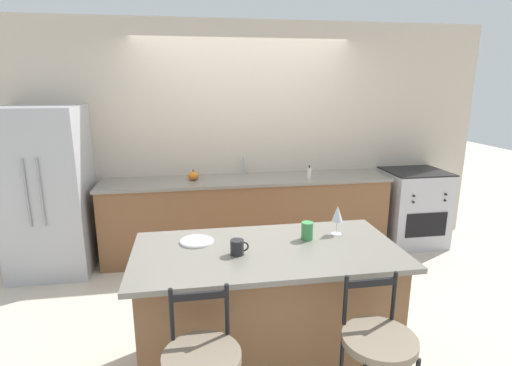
{
  "coord_description": "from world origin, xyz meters",
  "views": [
    {
      "loc": [
        -0.64,
        -4.1,
        2.0
      ],
      "look_at": [
        -0.06,
        -0.65,
        1.12
      ],
      "focal_mm": 28.0,
      "sensor_mm": 36.0,
      "label": 1
    }
  ],
  "objects_px": {
    "refrigerator": "(49,191)",
    "coffee_mug": "(237,247)",
    "dinner_plate": "(197,241)",
    "soap_bottle": "(309,173)",
    "tumbler_cup": "(307,231)",
    "oven_range": "(412,207)",
    "wine_glass": "(337,214)",
    "bar_stool_far": "(377,357)",
    "pumpkin_decoration": "(193,176)"
  },
  "relations": [
    {
      "from": "wine_glass",
      "to": "pumpkin_decoration",
      "type": "height_order",
      "value": "wine_glass"
    },
    {
      "from": "wine_glass",
      "to": "coffee_mug",
      "type": "xyz_separation_m",
      "value": [
        -0.76,
        -0.24,
        -0.1
      ]
    },
    {
      "from": "coffee_mug",
      "to": "dinner_plate",
      "type": "bearing_deg",
      "value": 135.8
    },
    {
      "from": "oven_range",
      "to": "dinner_plate",
      "type": "bearing_deg",
      "value": -146.74
    },
    {
      "from": "tumbler_cup",
      "to": "bar_stool_far",
      "type": "bearing_deg",
      "value": -79.21
    },
    {
      "from": "wine_glass",
      "to": "coffee_mug",
      "type": "height_order",
      "value": "wine_glass"
    },
    {
      "from": "oven_range",
      "to": "pumpkin_decoration",
      "type": "height_order",
      "value": "pumpkin_decoration"
    },
    {
      "from": "refrigerator",
      "to": "coffee_mug",
      "type": "height_order",
      "value": "refrigerator"
    },
    {
      "from": "dinner_plate",
      "to": "wine_glass",
      "type": "bearing_deg",
      "value": -0.79
    },
    {
      "from": "oven_range",
      "to": "soap_bottle",
      "type": "xyz_separation_m",
      "value": [
        -1.41,
        -0.12,
        0.52
      ]
    },
    {
      "from": "oven_range",
      "to": "bar_stool_far",
      "type": "distance_m",
      "value": 3.24
    },
    {
      "from": "oven_range",
      "to": "tumbler_cup",
      "type": "height_order",
      "value": "tumbler_cup"
    },
    {
      "from": "pumpkin_decoration",
      "to": "bar_stool_far",
      "type": "bearing_deg",
      "value": -71.32
    },
    {
      "from": "refrigerator",
      "to": "bar_stool_far",
      "type": "relative_size",
      "value": 1.8
    },
    {
      "from": "wine_glass",
      "to": "pumpkin_decoration",
      "type": "relative_size",
      "value": 1.74
    },
    {
      "from": "wine_glass",
      "to": "dinner_plate",
      "type": "bearing_deg",
      "value": 179.21
    },
    {
      "from": "dinner_plate",
      "to": "tumbler_cup",
      "type": "relative_size",
      "value": 1.84
    },
    {
      "from": "refrigerator",
      "to": "coffee_mug",
      "type": "xyz_separation_m",
      "value": [
        1.77,
        -1.99,
        0.08
      ]
    },
    {
      "from": "oven_range",
      "to": "coffee_mug",
      "type": "height_order",
      "value": "coffee_mug"
    },
    {
      "from": "bar_stool_far",
      "to": "oven_range",
      "type": "bearing_deg",
      "value": 56.37
    },
    {
      "from": "tumbler_cup",
      "to": "soap_bottle",
      "type": "xyz_separation_m",
      "value": [
        0.55,
        1.74,
        0.01
      ]
    },
    {
      "from": "pumpkin_decoration",
      "to": "soap_bottle",
      "type": "relative_size",
      "value": 0.79
    },
    {
      "from": "refrigerator",
      "to": "soap_bottle",
      "type": "height_order",
      "value": "refrigerator"
    },
    {
      "from": "dinner_plate",
      "to": "tumbler_cup",
      "type": "height_order",
      "value": "tumbler_cup"
    },
    {
      "from": "tumbler_cup",
      "to": "pumpkin_decoration",
      "type": "relative_size",
      "value": 1.01
    },
    {
      "from": "refrigerator",
      "to": "soap_bottle",
      "type": "bearing_deg",
      "value": -1.39
    },
    {
      "from": "oven_range",
      "to": "tumbler_cup",
      "type": "bearing_deg",
      "value": -136.32
    },
    {
      "from": "dinner_plate",
      "to": "tumbler_cup",
      "type": "distance_m",
      "value": 0.78
    },
    {
      "from": "bar_stool_far",
      "to": "tumbler_cup",
      "type": "bearing_deg",
      "value": 100.79
    },
    {
      "from": "tumbler_cup",
      "to": "pumpkin_decoration",
      "type": "xyz_separation_m",
      "value": [
        -0.77,
        1.91,
        -0.01
      ]
    },
    {
      "from": "oven_range",
      "to": "soap_bottle",
      "type": "height_order",
      "value": "soap_bottle"
    },
    {
      "from": "dinner_plate",
      "to": "soap_bottle",
      "type": "xyz_separation_m",
      "value": [
        1.32,
        1.67,
        0.06
      ]
    },
    {
      "from": "oven_range",
      "to": "wine_glass",
      "type": "distance_m",
      "value": 2.56
    },
    {
      "from": "wine_glass",
      "to": "soap_bottle",
      "type": "relative_size",
      "value": 1.37
    },
    {
      "from": "wine_glass",
      "to": "soap_bottle",
      "type": "bearing_deg",
      "value": 79.81
    },
    {
      "from": "bar_stool_far",
      "to": "soap_bottle",
      "type": "height_order",
      "value": "soap_bottle"
    },
    {
      "from": "refrigerator",
      "to": "dinner_plate",
      "type": "distance_m",
      "value": 2.3
    },
    {
      "from": "bar_stool_far",
      "to": "pumpkin_decoration",
      "type": "distance_m",
      "value": 2.93
    },
    {
      "from": "bar_stool_far",
      "to": "coffee_mug",
      "type": "relative_size",
      "value": 8.09
    },
    {
      "from": "refrigerator",
      "to": "bar_stool_far",
      "type": "distance_m",
      "value": 3.62
    },
    {
      "from": "oven_range",
      "to": "bar_stool_far",
      "type": "height_order",
      "value": "bar_stool_far"
    },
    {
      "from": "refrigerator",
      "to": "tumbler_cup",
      "type": "xyz_separation_m",
      "value": [
        2.29,
        -1.81,
        0.1
      ]
    },
    {
      "from": "refrigerator",
      "to": "oven_range",
      "type": "xyz_separation_m",
      "value": [
        4.24,
        0.05,
        -0.42
      ]
    },
    {
      "from": "bar_stool_far",
      "to": "soap_bottle",
      "type": "relative_size",
      "value": 6.17
    },
    {
      "from": "wine_glass",
      "to": "tumbler_cup",
      "type": "distance_m",
      "value": 0.27
    },
    {
      "from": "dinner_plate",
      "to": "refrigerator",
      "type": "bearing_deg",
      "value": 131.0
    },
    {
      "from": "coffee_mug",
      "to": "soap_bottle",
      "type": "distance_m",
      "value": 2.19
    },
    {
      "from": "refrigerator",
      "to": "tumbler_cup",
      "type": "relative_size",
      "value": 13.98
    },
    {
      "from": "coffee_mug",
      "to": "pumpkin_decoration",
      "type": "height_order",
      "value": "pumpkin_decoration"
    },
    {
      "from": "soap_bottle",
      "to": "wine_glass",
      "type": "bearing_deg",
      "value": -100.19
    }
  ]
}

